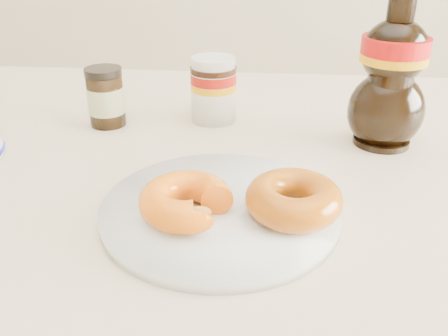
# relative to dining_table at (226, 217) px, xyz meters

# --- Properties ---
(dining_table) EXTENTS (1.40, 0.90, 0.75)m
(dining_table) POSITION_rel_dining_table_xyz_m (0.00, 0.00, 0.00)
(dining_table) COLOR beige
(dining_table) RESTS_ON ground
(plate) EXTENTS (0.27, 0.27, 0.01)m
(plate) POSITION_rel_dining_table_xyz_m (0.00, -0.13, 0.09)
(plate) COLOR white
(plate) RESTS_ON dining_table
(donut_bitten) EXTENTS (0.12, 0.12, 0.04)m
(donut_bitten) POSITION_rel_dining_table_xyz_m (-0.03, -0.15, 0.11)
(donut_bitten) COLOR orange
(donut_bitten) RESTS_ON plate
(donut_whole) EXTENTS (0.13, 0.13, 0.04)m
(donut_whole) POSITION_rel_dining_table_xyz_m (0.09, -0.14, 0.12)
(donut_whole) COLOR #9D460A
(donut_whole) RESTS_ON plate
(nutella_jar) EXTENTS (0.07, 0.07, 0.10)m
(nutella_jar) POSITION_rel_dining_table_xyz_m (-0.04, 0.17, 0.14)
(nutella_jar) COLOR white
(nutella_jar) RESTS_ON dining_table
(syrup_bottle) EXTENTS (0.14, 0.13, 0.21)m
(syrup_bottle) POSITION_rel_dining_table_xyz_m (0.22, 0.10, 0.19)
(syrup_bottle) COLOR black
(syrup_bottle) RESTS_ON dining_table
(dark_jar) EXTENTS (0.06, 0.06, 0.09)m
(dark_jar) POSITION_rel_dining_table_xyz_m (-0.20, 0.13, 0.13)
(dark_jar) COLOR black
(dark_jar) RESTS_ON dining_table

